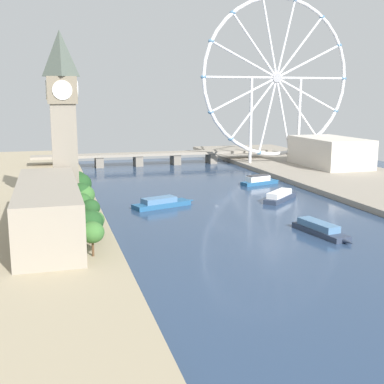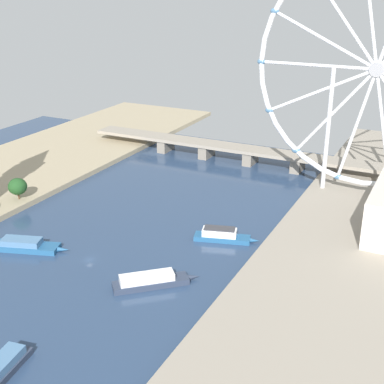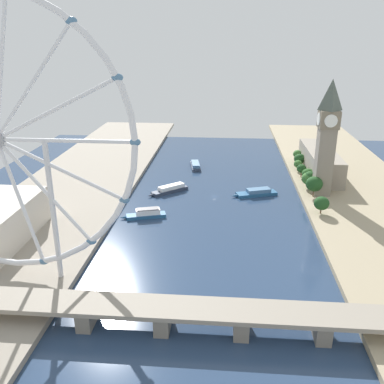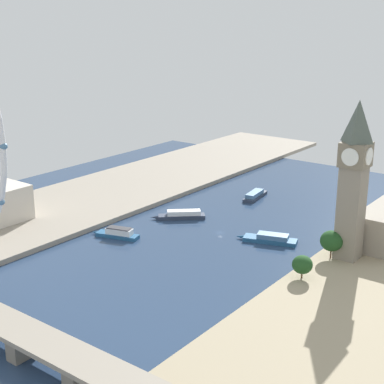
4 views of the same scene
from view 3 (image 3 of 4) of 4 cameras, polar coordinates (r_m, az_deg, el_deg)
name	(u,v)px [view 3 (image 3 of 4)]	position (r m, az deg, el deg)	size (l,w,h in m)	color
ground_plane	(214,196)	(312.45, 3.03, -0.59)	(384.88, 384.88, 0.00)	navy
riverbank_left	(364,199)	(327.37, 22.18, -0.85)	(90.00, 520.00, 3.00)	tan
riverbank_right	(73,190)	(332.42, -15.81, 0.22)	(90.00, 520.00, 3.00)	gray
clock_tower	(327,137)	(310.74, 17.73, 7.11)	(14.28, 14.28, 81.69)	gray
parliament_block	(320,162)	(367.87, 16.89, 3.92)	(22.00, 84.36, 19.98)	gray
tree_row_embankment	(308,176)	(335.56, 15.40, 2.15)	(11.94, 126.68, 14.93)	#513823
river_bridge	(202,313)	(174.88, 1.35, -16.03)	(196.88, 16.19, 10.16)	gray
tour_boat_0	(256,193)	(316.93, 8.69, -0.09)	(35.20, 17.79, 5.09)	#235684
tour_boat_1	(195,165)	(380.88, 0.45, 3.64)	(11.69, 33.22, 4.88)	#2D384C
tour_boat_2	(146,214)	(276.95, -6.20, -2.94)	(29.92, 13.81, 6.16)	#235684
tour_boat_3	(170,189)	(320.03, -3.02, 0.37)	(28.91, 26.79, 5.37)	#2D384C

